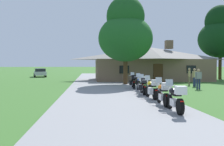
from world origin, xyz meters
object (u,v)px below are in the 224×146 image
Objects in this scene: motorcycle_white_fourth_in_row at (143,86)px; motorcycle_white_farthest_in_row at (133,82)px; motorcycle_orange_second_in_row at (163,94)px; motorcycle_yellow_third_in_row at (153,89)px; motorcycle_blue_fifth_in_row at (140,84)px; bystander_tan_shirt_beside_signpost at (195,76)px; motorcycle_black_nearest_to_camera at (176,99)px; parked_silver_suv_far_left at (40,72)px; tree_right_of_lodge at (220,34)px; bystander_gray_shirt_by_tree at (198,78)px; tree_by_lodge_front at (126,32)px; bystander_tan_shirt_near_lodge at (189,76)px.

motorcycle_white_fourth_in_row is 4.46m from motorcycle_white_farthest_in_row.
motorcycle_orange_second_in_row is 1.00× the size of motorcycle_yellow_third_in_row.
motorcycle_white_farthest_in_row is (0.08, 9.06, -0.01)m from motorcycle_orange_second_in_row.
bystander_tan_shirt_beside_signpost reaches higher than motorcycle_blue_fifth_in_row.
parked_silver_suv_far_left reaches higher than motorcycle_black_nearest_to_camera.
motorcycle_white_farthest_in_row is (0.10, 10.93, -0.01)m from motorcycle_black_nearest_to_camera.
tree_right_of_lodge is at bearing 47.99° from motorcycle_white_farthest_in_row.
motorcycle_black_nearest_to_camera is at bearing -145.36° from bystander_tan_shirt_beside_signpost.
motorcycle_blue_fifth_in_row is 1.00× the size of motorcycle_white_farthest_in_row.
bystander_gray_shirt_by_tree reaches higher than motorcycle_orange_second_in_row.
tree_by_lodge_front is at bearing 94.48° from motorcycle_white_farthest_in_row.
motorcycle_black_nearest_to_camera is at bearing -90.83° from motorcycle_blue_fifth_in_row.
motorcycle_orange_second_in_row is 1.00× the size of motorcycle_blue_fifth_in_row.
tree_by_lodge_front reaches higher than bystander_gray_shirt_by_tree.
motorcycle_white_farthest_in_row is 1.25× the size of bystander_tan_shirt_beside_signpost.
motorcycle_yellow_third_in_row is at bearing 90.48° from motorcycle_orange_second_in_row.
motorcycle_orange_second_in_row is 6.71m from motorcycle_blue_fifth_in_row.
tree_right_of_lodge reaches higher than motorcycle_black_nearest_to_camera.
motorcycle_yellow_third_in_row is at bearing 90.27° from motorcycle_black_nearest_to_camera.
bystander_tan_shirt_near_lodge is at bearing 65.87° from motorcycle_orange_second_in_row.
tree_right_of_lodge is (8.52, 11.82, 5.35)m from bystander_tan_shirt_beside_signpost.
bystander_gray_shirt_by_tree reaches higher than motorcycle_black_nearest_to_camera.
motorcycle_yellow_third_in_row is (0.06, 2.38, -0.01)m from motorcycle_orange_second_in_row.
bystander_tan_shirt_near_lodge is (6.16, 3.65, 0.34)m from motorcycle_white_farthest_in_row.
motorcycle_yellow_third_in_row is 1.00× the size of motorcycle_white_fourth_in_row.
motorcycle_blue_fifth_in_row is 8.51m from bystander_tan_shirt_near_lodge.
motorcycle_orange_second_in_row is 1.24× the size of bystander_tan_shirt_near_lodge.
tree_right_of_lodge is at bearing 55.29° from motorcycle_white_fourth_in_row.
motorcycle_yellow_third_in_row is 25.67m from tree_right_of_lodge.
bystander_gray_shirt_by_tree is at bearing 39.43° from motorcycle_white_fourth_in_row.
tree_right_of_lodge is at bearing 24.16° from bystander_tan_shirt_beside_signpost.
motorcycle_orange_second_in_row is at bearing -95.71° from motorcycle_yellow_third_in_row.
motorcycle_yellow_third_in_row and motorcycle_white_fourth_in_row have the same top height.
motorcycle_blue_fifth_in_row is 2.35m from motorcycle_white_farthest_in_row.
tree_right_of_lodge is at bearing -32.38° from parked_silver_suv_far_left.
motorcycle_white_fourth_in_row is 10.50m from tree_by_lodge_front.
bystander_gray_shirt_by_tree is (5.12, 1.68, 0.31)m from motorcycle_blue_fifth_in_row.
motorcycle_orange_second_in_row is 0.20× the size of tree_right_of_lodge.
tree_by_lodge_front is 21.86m from parked_silver_suv_far_left.
motorcycle_white_fourth_in_row is at bearing -128.74° from tree_right_of_lodge.
motorcycle_yellow_third_in_row and motorcycle_white_farthest_in_row have the same top height.
motorcycle_blue_fifth_in_row is 0.20× the size of tree_right_of_lodge.
parked_silver_suv_far_left is at bearing 110.53° from motorcycle_black_nearest_to_camera.
motorcycle_orange_second_in_row is 12.53m from bystander_tan_shirt_beside_signpost.
bystander_gray_shirt_by_tree is at bearing -67.36° from parked_silver_suv_far_left.
bystander_tan_shirt_beside_signpost is 0.34× the size of parked_silver_suv_far_left.
motorcycle_white_fourth_in_row is 0.20× the size of tree_right_of_lodge.
motorcycle_white_fourth_in_row is 1.00× the size of motorcycle_white_farthest_in_row.
motorcycle_white_fourth_in_row is 1.25× the size of bystander_gray_shirt_by_tree.
motorcycle_blue_fifth_in_row is at bearing -156.42° from bystander_gray_shirt_by_tree.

